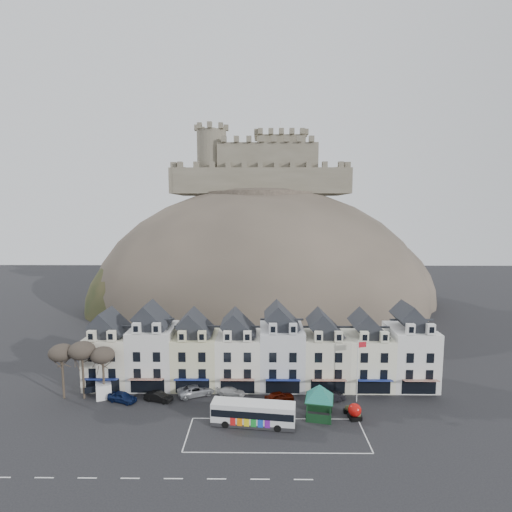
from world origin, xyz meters
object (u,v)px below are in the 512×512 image
(bus, at_px, (253,413))
(car_maroon, at_px, (279,397))
(red_buoy, at_px, (355,411))
(car_black, at_px, (158,397))
(white_van, at_px, (103,387))
(bus_shelter, at_px, (319,392))
(car_white, at_px, (231,391))
(flagpole, at_px, (358,367))
(car_navy, at_px, (122,397))
(car_silver, at_px, (196,390))
(car_charcoal, at_px, (329,396))

(bus, bearing_deg, car_maroon, 66.98)
(car_maroon, bearing_deg, red_buoy, -137.64)
(red_buoy, bearing_deg, car_black, 170.22)
(car_black, bearing_deg, white_van, 92.31)
(red_buoy, bearing_deg, bus_shelter, 175.74)
(car_white, bearing_deg, flagpole, -82.11)
(car_black, height_order, car_white, car_black)
(car_black, bearing_deg, red_buoy, -83.28)
(car_navy, bearing_deg, bus_shelter, -78.95)
(car_silver, relative_size, car_charcoal, 1.17)
(bus_shelter, distance_m, car_black, 23.31)
(flagpole, relative_size, car_silver, 1.68)
(bus, bearing_deg, car_navy, 169.62)
(bus_shelter, bearing_deg, car_maroon, 150.61)
(bus_shelter, bearing_deg, bus, -156.34)
(flagpole, xyz_separation_m, white_van, (-37.86, 2.09, -4.14))
(car_black, distance_m, car_maroon, 17.60)
(bus, distance_m, flagpole, 16.70)
(flagpole, bearing_deg, car_black, -179.66)
(bus_shelter, height_order, car_charcoal, bus_shelter)
(red_buoy, relative_size, car_charcoal, 0.46)
(white_van, bearing_deg, car_black, -38.22)
(bus, relative_size, car_silver, 2.01)
(flagpole, bearing_deg, car_white, 174.13)
(car_navy, bearing_deg, car_maroon, -69.85)
(white_van, height_order, car_navy, white_van)
(red_buoy, height_order, car_charcoal, red_buoy)
(car_black, height_order, car_maroon, car_maroon)
(car_navy, distance_m, car_charcoal, 30.00)
(car_silver, bearing_deg, flagpole, -118.69)
(car_maroon, bearing_deg, bus, 128.07)
(car_navy, distance_m, car_maroon, 22.80)
(bus, xyz_separation_m, car_navy, (-19.12, 6.05, -0.94))
(car_navy, height_order, car_maroon, car_navy)
(car_silver, height_order, car_maroon, car_silver)
(bus, bearing_deg, car_charcoal, 37.88)
(car_black, relative_size, car_charcoal, 0.88)
(white_van, height_order, car_silver, white_van)
(bus, height_order, car_charcoal, bus)
(car_maroon, bearing_deg, car_white, 52.42)
(bus_shelter, distance_m, car_navy, 28.35)
(bus_shelter, xyz_separation_m, car_black, (-22.70, 4.37, -2.93))
(bus, distance_m, car_charcoal, 12.69)
(car_black, bearing_deg, car_silver, -52.64)
(bus, relative_size, car_white, 2.61)
(car_silver, xyz_separation_m, car_maroon, (12.40, -1.95, -0.04))
(flagpole, height_order, car_silver, flagpole)
(car_navy, xyz_separation_m, car_maroon, (22.80, 0.26, -0.00))
(flagpole, distance_m, car_silver, 24.19)
(car_white, bearing_deg, car_maroon, -92.10)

